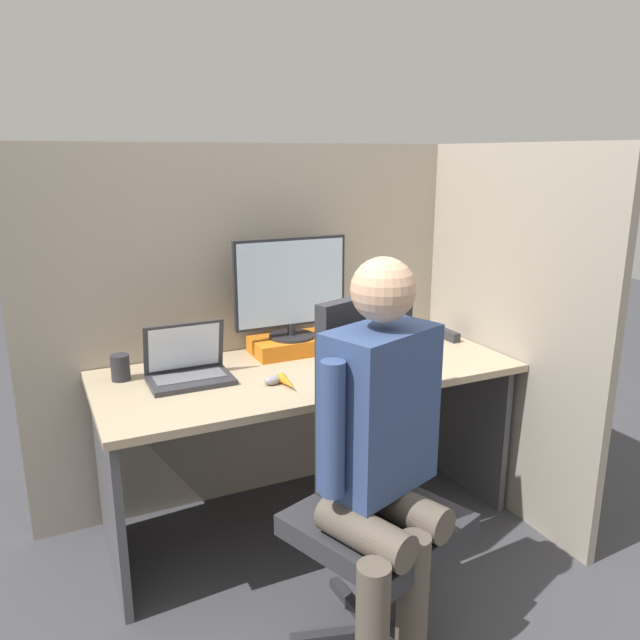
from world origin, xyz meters
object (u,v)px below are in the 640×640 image
Objects in this scene: monitor at (291,287)px; stapler at (448,335)px; carrot_toy at (287,382)px; person at (383,440)px; paper_box at (292,345)px; office_chair at (371,470)px; pen_cup at (120,368)px; laptop at (189,370)px.

stapler is (0.74, -0.13, -0.27)m from monitor.
person is at bearing -84.37° from carrot_toy.
paper_box is 0.32× the size of office_chair.
laptop is at bearing -27.10° from pen_cup.
person reaches higher than carrot_toy.
person is at bearing -97.02° from paper_box.
pen_cup is (-0.73, -0.03, 0.02)m from paper_box.
carrot_toy is (-0.18, -0.38, -0.02)m from paper_box.
paper_box is at bearing 85.58° from office_chair.
monitor is 3.47× the size of carrot_toy.
person is (-0.86, -0.84, 0.01)m from stapler.
monitor is 0.77m from pen_cup.
carrot_toy is (-0.92, -0.25, -0.00)m from stapler.
monitor is at bearing 65.01° from carrot_toy.
stapler is (1.24, 0.02, -0.02)m from laptop.
person is 12.62× the size of pen_cup.
office_chair is at bearing -75.19° from carrot_toy.
office_chair is at bearing -49.56° from pen_cup.
paper_box is 2.51× the size of stapler.
pen_cup is at bearing 130.44° from office_chair.
paper_box is 0.69× the size of monitor.
monitor reaches higher than stapler.
laptop is at bearing -178.89° from stapler.
carrot_toy is (-0.18, -0.38, -0.27)m from monitor.
carrot_toy is 0.60m from person.
monitor is 3.63× the size of stapler.
stapler is (0.74, -0.13, -0.01)m from paper_box.
stapler is 1.48m from pen_cup.
paper_box is 2.40× the size of carrot_toy.
laptop reaches higher than carrot_toy.
office_chair reaches higher than paper_box.
stapler is 0.13× the size of office_chair.
pen_cup is (-0.67, 0.78, 0.21)m from office_chair.
monitor reaches higher than carrot_toy.
carrot_toy is at bearing -114.99° from monitor.
pen_cup reaches higher than stapler.
office_chair is at bearing 70.13° from person.
stapler is at bearing 1.11° from laptop.
stapler is 0.95m from carrot_toy.
office_chair reaches higher than carrot_toy.
carrot_toy is 0.13× the size of office_chair.
stapler is at bearing 40.41° from office_chair.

